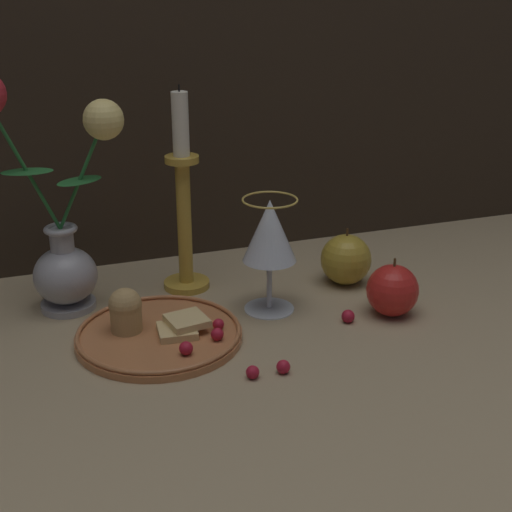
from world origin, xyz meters
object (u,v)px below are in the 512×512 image
object	(u,v)px
apple_near_glass	(346,259)
plate_with_pastries	(156,330)
vase	(57,221)
wine_glass	(270,235)
apple_beside_vase	(392,290)
candlestick	(184,207)

from	to	relation	value
apple_near_glass	plate_with_pastries	bearing A→B (deg)	-165.22
vase	plate_with_pastries	size ratio (longest dim) A/B	1.54
apple_near_glass	wine_glass	bearing A→B (deg)	-161.37
plate_with_pastries	wine_glass	xyz separation A→B (m)	(0.18, 0.04, 0.10)
wine_glass	apple_near_glass	size ratio (longest dim) A/B	1.84
vase	wine_glass	size ratio (longest dim) A/B	2.04
plate_with_pastries	apple_beside_vase	size ratio (longest dim) A/B	2.58
plate_with_pastries	candlestick	xyz separation A→B (m)	(0.08, 0.15, 0.12)
candlestick	apple_beside_vase	bearing A→B (deg)	-36.72
plate_with_pastries	candlestick	world-z (taller)	candlestick
apple_near_glass	candlestick	bearing A→B (deg)	164.24
apple_beside_vase	apple_near_glass	bearing A→B (deg)	96.56
plate_with_pastries	apple_beside_vase	world-z (taller)	apple_beside_vase
vase	apple_beside_vase	xyz separation A→B (m)	(0.45, -0.18, -0.10)
vase	apple_near_glass	xyz separation A→B (m)	(0.43, -0.05, -0.10)
wine_glass	apple_beside_vase	world-z (taller)	wine_glass
vase	candlestick	distance (m)	0.19
wine_glass	candlestick	bearing A→B (deg)	128.78
wine_glass	candlestick	distance (m)	0.15
plate_with_pastries	apple_near_glass	xyz separation A→B (m)	(0.32, 0.09, 0.03)
wine_glass	apple_near_glass	world-z (taller)	wine_glass
apple_near_glass	apple_beside_vase	bearing A→B (deg)	-83.44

